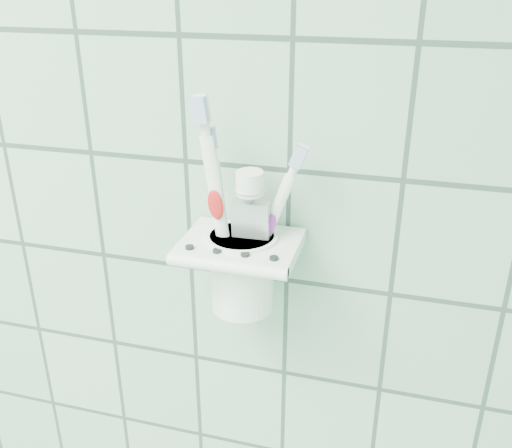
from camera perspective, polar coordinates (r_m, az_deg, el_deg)
holder_bracket at (r=0.57m, az=-1.51°, el=-2.28°), size 0.12×0.10×0.04m
cup at (r=0.59m, az=-1.39°, el=-4.43°), size 0.07×0.07×0.08m
toothbrush_pink at (r=0.56m, az=-2.48°, el=1.96°), size 0.04×0.02×0.22m
toothbrush_blue at (r=0.56m, az=-2.61°, el=0.30°), size 0.03×0.03×0.18m
toothbrush_orange at (r=0.57m, az=-1.79°, el=0.56°), size 0.06×0.02×0.18m
toothpaste_tube at (r=0.57m, az=-0.27°, el=-0.33°), size 0.04×0.03×0.15m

